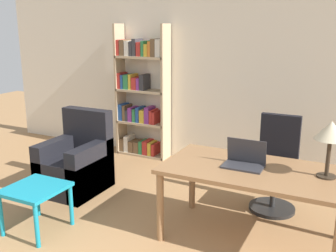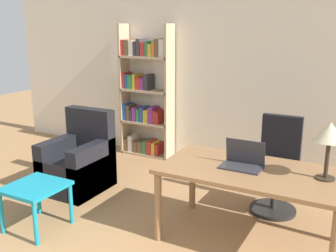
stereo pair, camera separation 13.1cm
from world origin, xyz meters
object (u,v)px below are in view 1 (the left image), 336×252
at_px(desk, 253,177).
at_px(table_lamp, 331,133).
at_px(armchair, 76,165).
at_px(bookshelf, 140,97).
at_px(laptop, 244,161).
at_px(side_table_blue, 36,194).
at_px(office_chair, 276,168).

relative_size(desk, table_lamp, 3.32).
height_order(armchair, bookshelf, bookshelf).
distance_m(laptop, side_table_blue, 2.09).
xyz_separation_m(desk, side_table_blue, (-1.99, -0.78, -0.25)).
height_order(desk, table_lamp, table_lamp).
distance_m(desk, side_table_blue, 2.15).
bearing_deg(table_lamp, desk, -172.73).
distance_m(desk, table_lamp, 0.80).
distance_m(desk, office_chair, 0.83).
xyz_separation_m(laptop, table_lamp, (0.73, 0.06, 0.35)).
bearing_deg(bookshelf, office_chair, -22.65).
bearing_deg(desk, office_chair, 85.99).
bearing_deg(laptop, armchair, 175.02).
bearing_deg(office_chair, laptop, -101.30).
distance_m(side_table_blue, armchair, 1.04).
xyz_separation_m(table_lamp, armchair, (-2.92, 0.13, -0.82)).
relative_size(desk, side_table_blue, 3.03).
height_order(side_table_blue, bookshelf, bookshelf).
bearing_deg(armchair, office_chair, 14.28).
height_order(table_lamp, office_chair, table_lamp).
distance_m(office_chair, side_table_blue, 2.60).
height_order(desk, office_chair, office_chair).
xyz_separation_m(laptop, armchair, (-2.19, 0.19, -0.47)).
xyz_separation_m(desk, office_chair, (0.06, 0.81, -0.17)).
relative_size(laptop, side_table_blue, 0.68).
bearing_deg(bookshelf, laptop, -39.10).
distance_m(armchair, bookshelf, 1.68).
bearing_deg(office_chair, armchair, -165.72).
distance_m(desk, armchair, 2.32).
distance_m(table_lamp, bookshelf, 3.35).
height_order(desk, armchair, armchair).
bearing_deg(table_lamp, armchair, 177.40).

